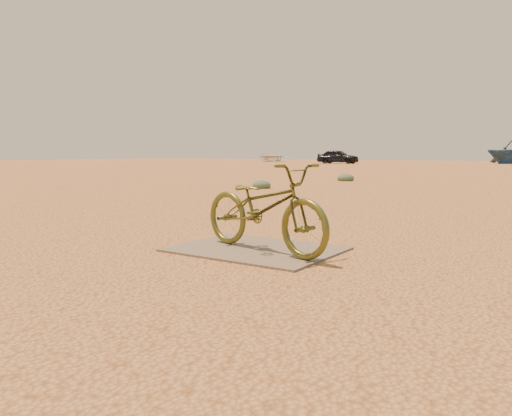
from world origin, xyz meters
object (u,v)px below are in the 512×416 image
Objects in this scene: car at (338,157)px; boat_far_left at (511,150)px; plywood_board at (256,249)px; bicycle at (264,207)px; boat_near_left at (271,157)px.

car is 0.79× the size of boat_far_left.
car reaches higher than plywood_board.
plywood_board is at bearing -41.96° from boat_far_left.
bicycle is at bearing -27.43° from plywood_board.
boat_near_left is at bearing 122.33° from plywood_board.
boat_far_left is (-3.46, 45.83, 1.23)m from plywood_board.
plywood_board is 41.23m from car.
boat_near_left is 1.08× the size of boat_far_left.
car is (-16.73, 37.82, 0.16)m from bicycle.
bicycle reaches higher than plywood_board.
plywood_board is at bearing -76.62° from boat_near_left.
boat_near_left is (-26.63, 42.08, 0.52)m from plywood_board.
car is at bearing 36.80° from bicycle.
plywood_board is at bearing -161.96° from car.
boat_far_left is at bearing 17.43° from bicycle.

